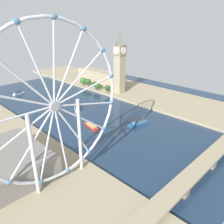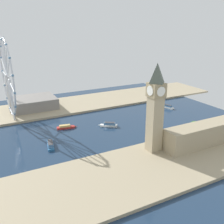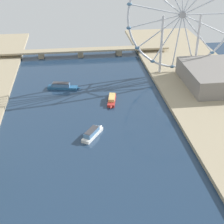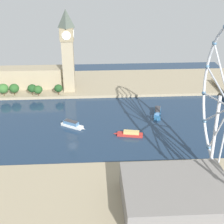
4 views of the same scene
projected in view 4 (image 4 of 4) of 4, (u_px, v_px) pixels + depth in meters
ground_plane at (79, 126)px, 320.03m from camera, size 394.36×394.36×0.00m
riverbank_left at (81, 83)px, 420.87m from camera, size 90.00×520.00×3.00m
riverbank_right at (73, 204)px, 217.92m from camera, size 90.00×520.00×3.00m
clock_tower at (68, 50)px, 376.16m from camera, size 15.74×15.74×91.59m
parliament_block at (21, 78)px, 400.94m from camera, size 22.00×99.85×23.29m
tree_row_embankment at (24, 89)px, 377.26m from camera, size 12.99×71.37×14.29m
riverside_hall at (177, 196)px, 210.59m from camera, size 53.30×66.60×16.55m
tour_boat_0 at (130, 134)px, 302.06m from camera, size 10.24×26.86×4.77m
tour_boat_1 at (72, 124)px, 317.52m from camera, size 17.55×23.85×5.87m
tour_boat_2 at (157, 112)px, 341.79m from camera, size 32.01×12.04×5.83m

